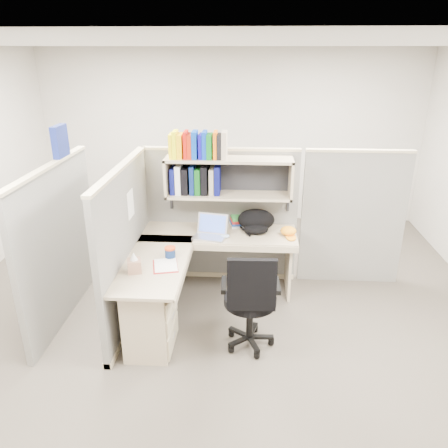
# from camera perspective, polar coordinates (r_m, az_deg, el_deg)

# --- Properties ---
(ground) EXTENTS (6.00, 6.00, 0.00)m
(ground) POSITION_cam_1_polar(r_m,az_deg,el_deg) (4.78, -1.11, -11.93)
(ground) COLOR #332E27
(ground) RESTS_ON ground
(room_shell) EXTENTS (6.00, 6.00, 6.00)m
(room_shell) POSITION_cam_1_polar(r_m,az_deg,el_deg) (4.10, -1.27, 7.22)
(room_shell) COLOR #A59F95
(room_shell) RESTS_ON ground
(cubicle) EXTENTS (3.79, 1.84, 1.95)m
(cubicle) POSITION_cam_1_polar(r_m,az_deg,el_deg) (4.80, -5.13, 0.38)
(cubicle) COLOR #60605B
(cubicle) RESTS_ON ground
(desk) EXTENTS (1.74, 1.75, 0.73)m
(desk) POSITION_cam_1_polar(r_m,az_deg,el_deg) (4.35, -6.88, -8.95)
(desk) COLOR tan
(desk) RESTS_ON ground
(laptop) EXTENTS (0.41, 0.41, 0.25)m
(laptop) POSITION_cam_1_polar(r_m,az_deg,el_deg) (4.76, -1.91, -0.42)
(laptop) COLOR #B4B3B8
(laptop) RESTS_ON desk
(backpack) EXTENTS (0.45, 0.37, 0.25)m
(backpack) POSITION_cam_1_polar(r_m,az_deg,el_deg) (4.93, 4.22, 0.34)
(backpack) COLOR black
(backpack) RESTS_ON desk
(orange_cap) EXTENTS (0.22, 0.24, 0.10)m
(orange_cap) POSITION_cam_1_polar(r_m,az_deg,el_deg) (4.91, 8.40, -0.90)
(orange_cap) COLOR orange
(orange_cap) RESTS_ON desk
(snack_canister) EXTENTS (0.11, 0.11, 0.11)m
(snack_canister) POSITION_cam_1_polar(r_m,az_deg,el_deg) (4.37, -7.05, -3.66)
(snack_canister) COLOR #0D2250
(snack_canister) RESTS_ON desk
(tissue_box) EXTENTS (0.16, 0.16, 0.20)m
(tissue_box) POSITION_cam_1_polar(r_m,az_deg,el_deg) (4.13, -11.66, -4.93)
(tissue_box) COLOR #A7785E
(tissue_box) RESTS_ON desk
(mouse) EXTENTS (0.11, 0.08, 0.04)m
(mouse) POSITION_cam_1_polar(r_m,az_deg,el_deg) (4.80, 0.17, -1.59)
(mouse) COLOR #98B7D8
(mouse) RESTS_ON desk
(paper_cup) EXTENTS (0.07, 0.07, 0.09)m
(paper_cup) POSITION_cam_1_polar(r_m,az_deg,el_deg) (5.03, -1.23, -0.09)
(paper_cup) COLOR silver
(paper_cup) RESTS_ON desk
(book_stack) EXTENTS (0.21, 0.26, 0.11)m
(book_stack) POSITION_cam_1_polar(r_m,az_deg,el_deg) (5.13, 1.74, 0.44)
(book_stack) COLOR gray
(book_stack) RESTS_ON desk
(loose_paper) EXTENTS (0.27, 0.33, 0.00)m
(loose_paper) POSITION_cam_1_polar(r_m,az_deg,el_deg) (4.24, -7.62, -5.33)
(loose_paper) COLOR silver
(loose_paper) RESTS_ON desk
(task_chair) EXTENTS (0.54, 0.50, 1.03)m
(task_chair) POSITION_cam_1_polar(r_m,az_deg,el_deg) (4.14, 3.41, -11.80)
(task_chair) COLOR black
(task_chair) RESTS_ON ground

